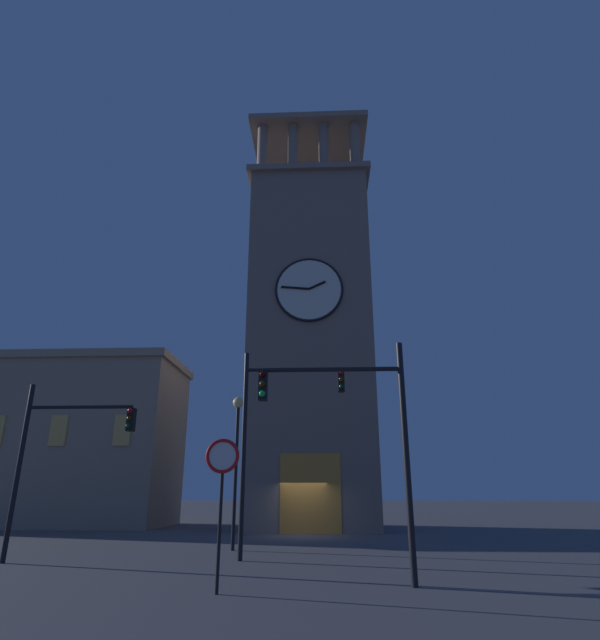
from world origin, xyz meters
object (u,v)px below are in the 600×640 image
at_px(traffic_signal_near, 274,421).
at_px(no_horn_sign, 222,469).
at_px(adjacent_wing_building, 27,440).
at_px(traffic_signal_mid, 59,444).
at_px(clocktower, 311,338).
at_px(street_lamp, 237,442).
at_px(traffic_signal_far, 356,421).

height_order(traffic_signal_near, no_horn_sign, traffic_signal_near).
relative_size(adjacent_wing_building, traffic_signal_mid, 3.58).
xyz_separation_m(clocktower, adjacent_wing_building, (18.82, -1.45, -6.33)).
relative_size(street_lamp, no_horn_sign, 1.77).
xyz_separation_m(adjacent_wing_building, street_lamp, (-16.12, 12.90, -1.34)).
xyz_separation_m(street_lamp, no_horn_sign, (-1.11, 8.37, -1.38)).
bearing_deg(adjacent_wing_building, street_lamp, 141.33).
bearing_deg(street_lamp, traffic_signal_near, 120.84).
height_order(clocktower, no_horn_sign, clocktower).
bearing_deg(traffic_signal_near, clocktower, -93.76).
xyz_separation_m(traffic_signal_near, no_horn_sign, (0.64, 5.43, -1.81)).
bearing_deg(street_lamp, adjacent_wing_building, -38.67).
bearing_deg(adjacent_wing_building, clocktower, 175.61).
bearing_deg(clocktower, traffic_signal_mid, 62.67).
height_order(clocktower, street_lamp, clocktower).
bearing_deg(traffic_signal_near, traffic_signal_far, 119.75).
distance_m(clocktower, traffic_signal_far, 20.41).
relative_size(adjacent_wing_building, street_lamp, 3.45).
height_order(traffic_signal_far, street_lamp, traffic_signal_far).
xyz_separation_m(traffic_signal_mid, traffic_signal_far, (-9.44, 3.52, 0.22)).
height_order(adjacent_wing_building, traffic_signal_mid, adjacent_wing_building).
bearing_deg(traffic_signal_far, traffic_signal_mid, -20.47).
distance_m(adjacent_wing_building, street_lamp, 20.69).
relative_size(clocktower, no_horn_sign, 8.86).
bearing_deg(traffic_signal_mid, traffic_signal_far, 159.53).
height_order(adjacent_wing_building, traffic_signal_far, adjacent_wing_building).
bearing_deg(no_horn_sign, adjacent_wing_building, -51.00).
bearing_deg(street_lamp, traffic_signal_far, 120.19).
relative_size(clocktower, traffic_signal_far, 4.95).
bearing_deg(clocktower, traffic_signal_far, 94.75).
distance_m(traffic_signal_mid, street_lamp, 6.44).
distance_m(clocktower, no_horn_sign, 21.85).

